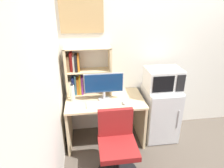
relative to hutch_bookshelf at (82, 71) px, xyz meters
The scene contains 12 objects.
wall_back 1.72m from the hutch_bookshelf, ahead, with size 6.40×0.04×2.60m, color silver.
wall_left 1.54m from the hutch_bookshelf, 102.19° to the right, with size 0.04×4.40×2.60m, color silver.
desk 0.71m from the hutch_bookshelf, 36.18° to the right, with size 1.13×0.67×0.73m.
hutch_bookshelf is the anchor object (origin of this frame).
monitor 0.40m from the hutch_bookshelf, 37.76° to the right, with size 0.56×0.17×0.40m.
keyboard 0.59m from the hutch_bookshelf, 55.99° to the right, with size 0.44×0.16×0.02m, color silver.
computer_mouse 0.77m from the hutch_bookshelf, 35.41° to the right, with size 0.06×0.09×0.03m, color silver.
water_bottle 0.35m from the hutch_bookshelf, 124.68° to the right, with size 0.06×0.06×0.26m.
mini_fridge 1.37m from the hutch_bookshelf, 10.70° to the right, with size 0.50×0.56×0.84m.
microwave 1.20m from the hutch_bookshelf, 10.56° to the right, with size 0.50×0.38×0.31m.
desk_chair 1.20m from the hutch_bookshelf, 66.19° to the right, with size 0.53×0.53×0.85m.
wall_corkboard 0.81m from the hutch_bookshelf, 65.29° to the left, with size 0.60×0.02×0.53m, color tan.
Camera 1 is at (-1.24, -2.88, 2.09)m, focal length 31.77 mm.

